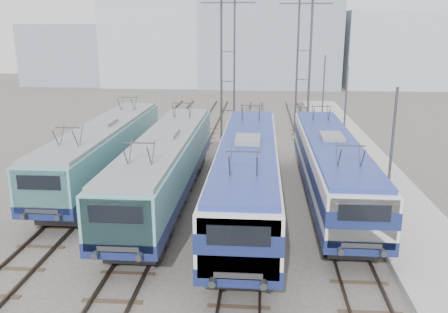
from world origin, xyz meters
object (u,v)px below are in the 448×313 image
mast_mid (345,117)px  locomotive_center_left (166,163)px  catenary_tower_west (228,62)px  locomotive_far_left (104,148)px  locomotive_center_right (247,170)px  mast_rear (323,94)px  catenary_tower_east (304,61)px  locomotive_far_right (331,163)px  mast_front (390,167)px

mast_mid → locomotive_center_left: bearing=-143.5°
catenary_tower_west → mast_mid: 12.16m
locomotive_far_left → locomotive_center_right: (9.00, -4.59, 0.16)m
locomotive_far_left → mast_rear: 22.78m
mast_mid → locomotive_center_right: bearing=-124.1°
locomotive_far_left → catenary_tower_east: (13.25, 14.78, 4.40)m
locomotive_far_left → catenary_tower_west: catenary_tower_west is taller
locomotive_center_right → locomotive_far_right: bearing=25.6°
mast_rear → catenary_tower_west: bearing=-155.1°
mast_front → mast_rear: (0.00, 24.00, 0.00)m
catenary_tower_west → mast_mid: bearing=-42.9°
catenary_tower_west → locomotive_center_left: bearing=-98.0°
catenary_tower_west → mast_rear: catenary_tower_west is taller
locomotive_center_right → mast_front: size_ratio=2.70×
catenary_tower_east → mast_rear: (2.10, 2.00, -3.14)m
locomotive_far_right → locomotive_center_left: bearing=-175.0°
locomotive_center_left → catenary_tower_west: catenary_tower_west is taller
locomotive_far_right → mast_front: size_ratio=2.52×
locomotive_center_left → mast_front: (10.85, -3.98, 1.21)m
catenary_tower_west → mast_rear: size_ratio=1.71×
locomotive_center_right → mast_mid: (6.35, 9.38, 1.10)m
mast_front → mast_rear: size_ratio=1.00×
locomotive_center_left → mast_rear: 22.80m
locomotive_center_left → mast_front: 11.62m
mast_rear → locomotive_far_right: bearing=-95.5°
mast_front → mast_mid: 12.00m
locomotive_center_left → catenary_tower_west: size_ratio=1.53×
locomotive_center_left → catenary_tower_west: bearing=82.0°
mast_front → mast_mid: size_ratio=1.00×
locomotive_center_left → locomotive_far_left: bearing=144.3°
locomotive_far_right → catenary_tower_west: size_ratio=1.47×
catenary_tower_east → locomotive_center_right: bearing=-102.4°
locomotive_center_left → mast_mid: size_ratio=2.63×
locomotive_center_left → mast_rear: mast_rear is taller
locomotive_center_left → mast_front: mast_front is taller
locomotive_far_left → locomotive_far_right: (13.50, -2.44, 0.02)m
locomotive_center_right → locomotive_far_right: size_ratio=1.07×
catenary_tower_east → mast_mid: bearing=-78.1°
locomotive_far_right → catenary_tower_east: (-0.25, 17.23, 4.38)m
catenary_tower_east → mast_front: bearing=-84.5°
locomotive_center_left → catenary_tower_east: (8.75, 18.02, 4.35)m
mast_front → mast_mid: (0.00, 12.00, 0.00)m
catenary_tower_east → mast_rear: size_ratio=1.71×
locomotive_center_right → mast_rear: size_ratio=2.70×
locomotive_center_left → catenary_tower_east: size_ratio=1.53×
locomotive_center_right → locomotive_center_left: bearing=163.2°
locomotive_far_left → mast_front: size_ratio=2.57×
locomotive_far_right → mast_front: bearing=-68.8°
locomotive_center_right → mast_mid: size_ratio=2.70×
locomotive_far_right → mast_mid: 7.56m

